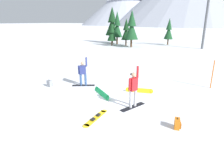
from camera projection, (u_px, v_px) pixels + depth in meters
ground_plane at (100, 100)px, 10.09m from camera, size 800.00×800.00×0.00m
snowboarder_foreground at (133, 89)px, 8.99m from camera, size 0.90×1.51×2.11m
snowboarder_midground at (83, 73)px, 12.12m from camera, size 1.47×0.97×1.95m
loose_snowboard_far_spare at (139, 90)px, 11.17m from camera, size 1.67×0.54×0.27m
loose_snowboard_near_left at (102, 93)px, 10.74m from camera, size 1.65×1.26×0.27m
loose_snowboard_near_right at (96, 118)px, 8.20m from camera, size 0.32×1.78×0.09m
backpack_grey at (50, 84)px, 12.12m from camera, size 0.34×0.29×0.47m
backpack_orange at (177, 124)px, 7.36m from camera, size 0.31×0.35×0.47m
trail_marker_pole at (212, 74)px, 11.66m from camera, size 0.06×0.06×1.86m
pine_tree_slender at (169, 30)px, 33.18m from camera, size 1.61×1.61×4.86m
pine_tree_leaning at (132, 27)px, 29.89m from camera, size 2.21×2.21×6.09m
pine_tree_broad at (126, 31)px, 32.21m from camera, size 1.73×1.73×4.76m
pine_tree_short at (112, 23)px, 35.92m from camera, size 2.68×2.68×7.05m
pine_tree_twin at (117, 27)px, 34.26m from camera, size 1.97×1.97×6.05m
pine_tree_tall at (112, 33)px, 32.29m from camera, size 1.68×1.68×4.07m
ski_lift_tower at (207, 10)px, 27.41m from camera, size 3.64×0.36×10.17m
peak_east_ridge at (126, 5)px, 216.58m from camera, size 107.94×107.94×45.05m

